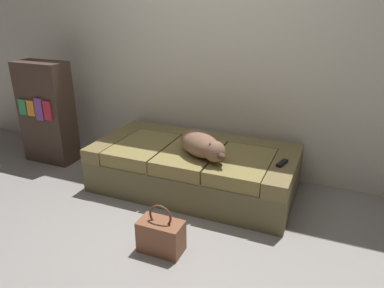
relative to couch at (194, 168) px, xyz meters
name	(u,v)px	position (x,y,z in m)	size (l,w,h in m)	color
ground_plane	(140,251)	(0.00, -1.03, -0.21)	(10.00, 10.00, 0.00)	gray
back_wall	(218,32)	(0.00, 0.58, 1.19)	(6.40, 0.10, 2.80)	silver
couch	(194,168)	(0.00, 0.00, 0.00)	(1.86, 0.93, 0.43)	brown
dog_tan	(202,145)	(0.15, -0.17, 0.32)	(0.58, 0.49, 0.22)	#835F47
tv_remote	(282,163)	(0.82, -0.06, 0.23)	(0.04, 0.15, 0.02)	black
handbag	(161,236)	(0.14, -0.96, -0.09)	(0.32, 0.18, 0.38)	brown
bookshelf	(47,113)	(-1.73, 0.00, 0.34)	(0.56, 0.30, 1.10)	#453329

